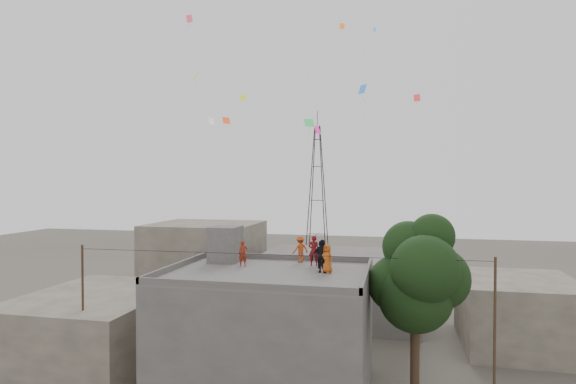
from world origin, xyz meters
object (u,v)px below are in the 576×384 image
tree (419,276)px  person_dark_adult (322,256)px  stair_head_box (225,244)px  transmission_tower (317,193)px  person_red_adult (314,251)px

tree → person_dark_adult: (-4.70, -0.01, 0.83)m
stair_head_box → tree: bearing=-10.7°
transmission_tower → person_dark_adult: bearing=-80.4°
stair_head_box → transmission_tower: 37.46m
stair_head_box → transmission_tower: size_ratio=0.10×
transmission_tower → person_dark_adult: transmission_tower is taller
tree → transmission_tower: size_ratio=0.45×
tree → person_dark_adult: 4.77m
person_dark_adult → tree: bearing=-2.5°
person_red_adult → tree: bearing=157.3°
stair_head_box → tree: tree is taller
person_red_adult → person_dark_adult: (0.72, -1.75, 0.01)m
stair_head_box → transmission_tower: (-0.80, 37.40, 1.97)m
person_red_adult → transmission_tower: bearing=-85.9°
stair_head_box → tree: 10.80m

